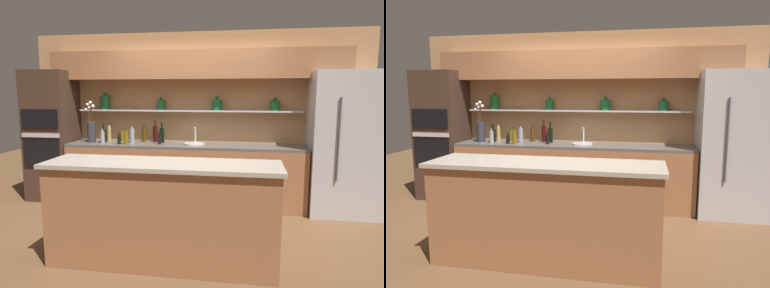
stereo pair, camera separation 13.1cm
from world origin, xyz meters
The scene contains 19 objects.
ground_plane centered at (0.00, 0.00, 0.00)m, with size 12.00×12.00×0.00m, color brown.
back_wall_unit centered at (0.00, 1.53, 1.55)m, with size 5.20×0.44×2.60m.
back_counter_unit centered at (-0.12, 1.24, 0.46)m, with size 3.53×0.62×0.92m.
island_counter centered at (0.00, -0.62, 0.51)m, with size 2.27×0.61×1.02m.
refrigerator centered at (2.13, 1.20, 0.99)m, with size 0.94×0.73×1.97m.
oven_tower centered at (-2.25, 1.24, 1.01)m, with size 0.69×0.64×2.02m.
flower_vase centered at (-1.59, 1.22, 1.12)m, with size 0.16×0.16×0.64m.
sink_fixture centered at (0.03, 1.25, 0.94)m, with size 0.31×0.31×0.25m.
bottle_oil_0 centered at (-0.97, 1.07, 1.02)m, with size 0.06×0.06×0.25m.
bottle_wine_1 centered at (-0.61, 1.41, 1.05)m, with size 0.07×0.07×0.34m.
bottle_wine_2 centered at (-0.49, 1.34, 1.04)m, with size 0.07×0.07×0.32m.
bottle_spirit_3 centered at (-1.37, 1.40, 1.04)m, with size 0.06×0.06×0.28m.
bottle_wine_4 centered at (-1.39, 1.23, 1.02)m, with size 0.08×0.08×0.29m.
bottle_spirit_5 centered at (-1.37, 1.14, 1.02)m, with size 0.07×0.07×0.24m.
bottle_sauce_6 centered at (-1.09, 1.11, 0.99)m, with size 0.05×0.05×0.16m.
bottle_oil_7 centered at (-1.15, 1.40, 1.00)m, with size 0.06×0.06×0.22m.
bottle_spirit_8 centered at (-0.80, 1.41, 1.03)m, with size 0.07×0.07×0.25m.
bottle_sauce_9 centered at (-0.48, 1.17, 1.00)m, with size 0.05×0.05×0.19m.
bottle_spirit_10 centered at (-0.95, 1.28, 1.03)m, with size 0.08×0.08×0.27m.
Camera 1 is at (0.79, -3.74, 1.67)m, focal length 32.00 mm.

